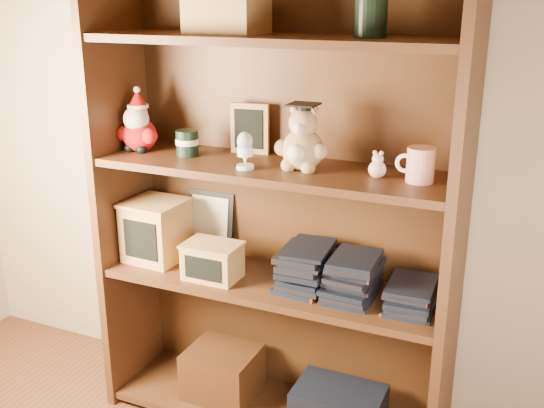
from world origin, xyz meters
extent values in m
cube|color=tan|center=(0.00, 1.50, 1.25)|extent=(3.00, 0.04, 2.50)
cube|color=#452613|center=(-0.62, 1.30, 0.80)|extent=(0.03, 0.35, 1.60)
cube|color=#452613|center=(0.55, 1.30, 0.80)|extent=(0.03, 0.35, 1.60)
cube|color=#402411|center=(-0.03, 1.47, 0.80)|extent=(1.20, 0.02, 1.60)
cube|color=#452613|center=(-0.03, 1.30, 1.34)|extent=(1.14, 0.33, 0.02)
cube|color=#402411|center=(-0.23, 1.30, 0.14)|extent=(0.25, 0.22, 0.18)
cube|color=black|center=(0.22, 1.30, 0.12)|extent=(0.30, 0.20, 0.14)
cube|color=#9E7547|center=(-0.18, 1.30, 1.41)|extent=(0.22, 0.18, 0.12)
cylinder|color=black|center=(0.27, 1.30, 1.41)|extent=(0.09, 0.09, 0.11)
cube|color=#452613|center=(-0.03, 1.30, 0.54)|extent=(1.14, 0.33, 0.02)
cube|color=#452613|center=(-0.03, 1.30, 0.94)|extent=(1.14, 0.33, 0.02)
sphere|color=#A50F0F|center=(-0.53, 1.30, 1.00)|extent=(0.12, 0.12, 0.12)
sphere|color=#A50F0F|center=(-0.59, 1.29, 1.01)|extent=(0.05, 0.05, 0.05)
sphere|color=#A50F0F|center=(-0.48, 1.29, 1.01)|extent=(0.05, 0.05, 0.05)
sphere|color=black|center=(-0.56, 1.28, 0.96)|extent=(0.04, 0.04, 0.04)
sphere|color=black|center=(-0.51, 1.28, 0.96)|extent=(0.04, 0.04, 0.04)
sphere|color=white|center=(-0.53, 1.29, 1.06)|extent=(0.09, 0.09, 0.09)
sphere|color=#D8B293|center=(-0.53, 1.30, 1.08)|extent=(0.06, 0.06, 0.06)
cone|color=#A50F0F|center=(-0.53, 1.30, 1.13)|extent=(0.07, 0.07, 0.06)
sphere|color=white|center=(-0.53, 1.30, 1.16)|extent=(0.02, 0.02, 0.02)
cylinder|color=white|center=(-0.53, 1.30, 1.10)|extent=(0.07, 0.07, 0.01)
cylinder|color=black|center=(-0.34, 1.30, 0.99)|extent=(0.08, 0.08, 0.09)
cylinder|color=beige|center=(-0.34, 1.30, 1.00)|extent=(0.08, 0.08, 0.02)
cube|color=#9E7547|center=(-0.17, 1.42, 1.04)|extent=(0.13, 0.03, 0.17)
cube|color=black|center=(-0.17, 1.41, 1.04)|extent=(0.10, 0.02, 0.13)
cube|color=#9E7547|center=(-0.17, 1.45, 0.96)|extent=(0.06, 0.06, 0.01)
cylinder|color=white|center=(-0.09, 1.23, 0.96)|extent=(0.06, 0.06, 0.01)
cone|color=white|center=(-0.09, 1.23, 0.98)|extent=(0.02, 0.02, 0.04)
cylinder|color=white|center=(-0.09, 1.23, 1.01)|extent=(0.05, 0.05, 0.03)
ellipsoid|color=#A8C1CC|center=(-0.09, 1.23, 1.04)|extent=(0.05, 0.05, 0.06)
sphere|color=tan|center=(0.07, 1.30, 1.01)|extent=(0.13, 0.13, 0.13)
sphere|color=white|center=(0.07, 1.25, 1.01)|extent=(0.06, 0.06, 0.06)
sphere|color=tan|center=(0.01, 1.29, 1.01)|extent=(0.05, 0.05, 0.05)
sphere|color=tan|center=(0.13, 1.29, 1.01)|extent=(0.05, 0.05, 0.05)
sphere|color=tan|center=(0.04, 1.27, 0.97)|extent=(0.05, 0.05, 0.05)
sphere|color=tan|center=(0.10, 1.27, 0.97)|extent=(0.05, 0.05, 0.05)
sphere|color=tan|center=(0.07, 1.30, 1.09)|extent=(0.09, 0.09, 0.09)
sphere|color=white|center=(0.07, 1.27, 1.08)|extent=(0.04, 0.04, 0.04)
sphere|color=tan|center=(0.04, 1.31, 1.13)|extent=(0.03, 0.03, 0.03)
sphere|color=tan|center=(0.10, 1.31, 1.13)|extent=(0.03, 0.03, 0.03)
cylinder|color=black|center=(0.07, 1.30, 1.14)|extent=(0.04, 0.04, 0.02)
cube|color=black|center=(0.07, 1.30, 1.15)|extent=(0.09, 0.09, 0.01)
cylinder|color=#A50F0F|center=(0.11, 1.29, 1.14)|extent=(0.00, 0.04, 0.03)
sphere|color=beige|center=(0.31, 1.30, 0.97)|extent=(0.05, 0.05, 0.05)
sphere|color=beige|center=(0.31, 1.30, 1.01)|extent=(0.03, 0.03, 0.03)
sphere|color=beige|center=(0.30, 1.30, 1.02)|extent=(0.01, 0.01, 0.01)
sphere|color=beige|center=(0.32, 1.30, 1.02)|extent=(0.01, 0.01, 0.01)
cylinder|color=silver|center=(0.43, 1.30, 1.00)|extent=(0.08, 0.08, 0.10)
torus|color=white|center=(0.39, 1.30, 1.00)|extent=(0.06, 0.01, 0.06)
cube|color=black|center=(-0.34, 1.45, 0.67)|extent=(0.19, 0.05, 0.23)
cube|color=beige|center=(-0.34, 1.44, 0.67)|extent=(0.15, 0.03, 0.19)
cube|color=#B48749|center=(-0.49, 1.30, 0.66)|extent=(0.20, 0.20, 0.21)
cube|color=black|center=(-0.49, 1.21, 0.66)|extent=(0.14, 0.01, 0.14)
cube|color=#B48749|center=(-0.49, 1.30, 0.76)|extent=(0.21, 0.21, 0.01)
cube|color=#B48749|center=(-0.22, 1.24, 0.61)|extent=(0.18, 0.13, 0.12)
cube|color=black|center=(-0.22, 1.17, 0.61)|extent=(0.14, 0.00, 0.08)
cube|color=#B48749|center=(-0.22, 1.24, 0.67)|extent=(0.19, 0.14, 0.01)
cube|color=black|center=(0.09, 1.30, 0.56)|extent=(0.14, 0.20, 0.02)
cube|color=black|center=(0.09, 1.30, 0.57)|extent=(0.14, 0.20, 0.02)
cube|color=black|center=(0.09, 1.30, 0.59)|extent=(0.14, 0.20, 0.02)
cube|color=black|center=(0.09, 1.30, 0.61)|extent=(0.14, 0.20, 0.02)
cube|color=black|center=(0.09, 1.30, 0.62)|extent=(0.14, 0.20, 0.02)
cube|color=black|center=(0.09, 1.30, 0.64)|extent=(0.14, 0.20, 0.02)
cube|color=black|center=(0.09, 1.30, 0.65)|extent=(0.14, 0.20, 0.02)
cube|color=black|center=(0.09, 1.30, 0.67)|extent=(0.14, 0.20, 0.02)
cube|color=black|center=(0.09, 1.30, 0.69)|extent=(0.14, 0.20, 0.02)
cube|color=black|center=(0.25, 1.30, 0.56)|extent=(0.14, 0.20, 0.02)
cube|color=black|center=(0.25, 1.30, 0.57)|extent=(0.14, 0.20, 0.02)
cube|color=black|center=(0.25, 1.30, 0.59)|extent=(0.14, 0.20, 0.02)
cube|color=black|center=(0.25, 1.30, 0.61)|extent=(0.14, 0.20, 0.02)
cube|color=black|center=(0.25, 1.30, 0.62)|extent=(0.14, 0.20, 0.02)
cube|color=black|center=(0.25, 1.30, 0.64)|extent=(0.14, 0.20, 0.02)
cube|color=black|center=(0.25, 1.30, 0.65)|extent=(0.14, 0.20, 0.02)
cube|color=black|center=(0.25, 1.30, 0.67)|extent=(0.14, 0.20, 0.02)
cube|color=black|center=(0.25, 1.30, 0.69)|extent=(0.14, 0.20, 0.02)
cube|color=black|center=(0.44, 1.30, 0.56)|extent=(0.14, 0.20, 0.02)
cube|color=black|center=(0.44, 1.30, 0.57)|extent=(0.14, 0.20, 0.02)
cube|color=black|center=(0.44, 1.30, 0.59)|extent=(0.14, 0.20, 0.02)
cube|color=black|center=(0.44, 1.30, 0.61)|extent=(0.14, 0.20, 0.02)
cube|color=black|center=(0.44, 1.30, 0.62)|extent=(0.14, 0.20, 0.02)
camera|label=1|loc=(0.76, -0.48, 1.46)|focal=42.00mm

